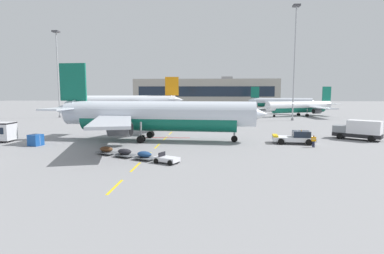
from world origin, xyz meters
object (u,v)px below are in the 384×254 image
(fuel_service_truck, at_px, (211,119))
(apron_light_mast_far, at_px, (295,51))
(baggage_train, at_px, (134,154))
(uld_cargo_container, at_px, (36,140))
(apron_light_mast_near, at_px, (57,64))
(airliner_far_right, at_px, (281,102))
(catering_truck, at_px, (359,130))
(airliner_far_center, at_px, (300,107))
(ground_crew_worker, at_px, (314,140))
(pushback_tug, at_px, (295,137))
(airliner_foreground, at_px, (154,115))
(airliner_mid_left, at_px, (131,102))

(fuel_service_truck, height_order, apron_light_mast_far, apron_light_mast_far)
(baggage_train, relative_size, uld_cargo_container, 5.57)
(apron_light_mast_near, relative_size, apron_light_mast_far, 0.84)
(airliner_far_right, height_order, catering_truck, airliner_far_right)
(airliner_far_center, xyz_separation_m, airliner_far_right, (1.81, 36.75, 0.21))
(airliner_far_center, bearing_deg, ground_crew_worker, -103.65)
(ground_crew_worker, bearing_deg, airliner_far_right, 80.56)
(catering_truck, xyz_separation_m, uld_cargo_container, (-48.50, -8.73, -0.85))
(apron_light_mast_near, xyz_separation_m, apron_light_mast_far, (67.41, -5.03, 2.56))
(pushback_tug, height_order, uld_cargo_container, pushback_tug)
(pushback_tug, height_order, airliner_far_center, airliner_far_center)
(airliner_far_center, relative_size, fuel_service_truck, 3.53)
(airliner_far_center, distance_m, airliner_far_right, 36.80)
(airliner_far_right, bearing_deg, airliner_far_center, -92.81)
(airliner_foreground, xyz_separation_m, catering_truck, (32.47, 2.82, -2.30))
(airliner_far_center, xyz_separation_m, ground_crew_worker, (-13.64, -56.16, -2.09))
(catering_truck, distance_m, fuel_service_truck, 30.11)
(airliner_far_right, relative_size, baggage_train, 2.58)
(pushback_tug, relative_size, airliner_far_right, 0.22)
(baggage_train, distance_m, apron_light_mast_near, 68.12)
(apron_light_mast_near, bearing_deg, uld_cargo_container, -66.46)
(airliner_far_right, xyz_separation_m, fuel_service_truck, (-29.73, -66.87, -1.61))
(catering_truck, relative_size, fuel_service_truck, 0.96)
(airliner_far_right, xyz_separation_m, ground_crew_worker, (-15.45, -92.91, -2.30))
(airliner_far_center, distance_m, apron_light_mast_far, 22.13)
(airliner_far_right, xyz_separation_m, baggage_train, (-38.31, -101.67, -2.72))
(uld_cargo_container, bearing_deg, ground_crew_worker, 1.84)
(apron_light_mast_near, distance_m, apron_light_mast_far, 67.65)
(fuel_service_truck, relative_size, ground_crew_worker, 4.36)
(airliner_foreground, bearing_deg, ground_crew_worker, -11.39)
(airliner_foreground, xyz_separation_m, baggage_train, (0.19, -13.41, -3.42))
(airliner_mid_left, height_order, apron_light_mast_far, apron_light_mast_far)
(airliner_far_right, bearing_deg, pushback_tug, -100.80)
(apron_light_mast_far, bearing_deg, pushback_tug, -103.62)
(pushback_tug, height_order, baggage_train, pushback_tug)
(airliner_mid_left, xyz_separation_m, apron_light_mast_far, (49.31, -18.28, 14.21))
(pushback_tug, xyz_separation_m, airliner_far_right, (17.14, 89.84, 2.35))
(airliner_mid_left, height_order, airliner_far_center, airliner_mid_left)
(airliner_far_right, height_order, baggage_train, airliner_far_right)
(uld_cargo_container, distance_m, apron_light_mast_far, 65.58)
(fuel_service_truck, xyz_separation_m, ground_crew_worker, (14.28, -26.03, -0.69))
(catering_truck, height_order, uld_cargo_container, catering_truck)
(catering_truck, bearing_deg, ground_crew_worker, -141.58)
(airliner_far_center, relative_size, apron_light_mast_far, 0.86)
(pushback_tug, distance_m, ground_crew_worker, 3.51)
(airliner_far_right, height_order, ground_crew_worker, airliner_far_right)
(ground_crew_worker, bearing_deg, airliner_mid_left, 124.98)
(fuel_service_truck, distance_m, apron_light_mast_near, 51.86)
(airliner_mid_left, relative_size, airliner_far_center, 1.40)
(pushback_tug, xyz_separation_m, uld_cargo_container, (-37.38, -4.33, -0.10))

